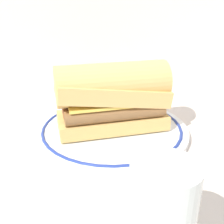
# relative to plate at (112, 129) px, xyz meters

# --- Properties ---
(ground_plane) EXTENTS (1.50, 1.50, 0.00)m
(ground_plane) POSITION_rel_plate_xyz_m (0.02, -0.03, -0.01)
(ground_plane) COLOR beige
(plate) EXTENTS (0.29, 0.29, 0.01)m
(plate) POSITION_rel_plate_xyz_m (0.00, 0.00, 0.00)
(plate) COLOR white
(plate) RESTS_ON ground_plane
(sausage_sandwich) EXTENTS (0.21, 0.09, 0.12)m
(sausage_sandwich) POSITION_rel_plate_xyz_m (0.00, 0.00, 0.07)
(sausage_sandwich) COLOR #DCB061
(sausage_sandwich) RESTS_ON plate
(drinking_glass) EXTENTS (0.07, 0.07, 0.12)m
(drinking_glass) POSITION_rel_plate_xyz_m (-0.02, -0.29, 0.04)
(drinking_glass) COLOR silver
(drinking_glass) RESTS_ON ground_plane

